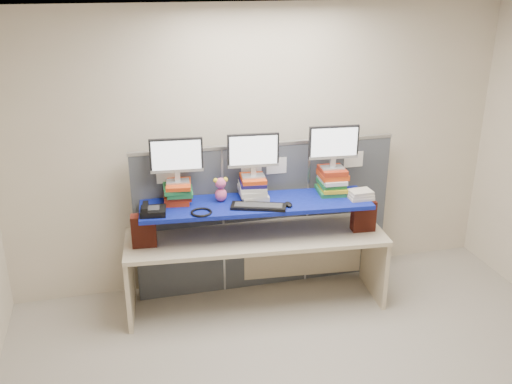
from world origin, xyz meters
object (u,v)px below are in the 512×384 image
object	(u,v)px
blue_board	(256,204)
desk_phone	(152,211)
monitor_center	(253,153)
monitor_left	(176,158)
desk	(256,249)
monitor_right	(334,144)
keyboard	(258,206)

from	to	relation	value
blue_board	desk_phone	size ratio (longest dim) A/B	8.78
monitor_center	desk_phone	world-z (taller)	monitor_center
monitor_left	blue_board	bearing A→B (deg)	-9.61
desk	monitor_right	bearing A→B (deg)	8.98
monitor_right	keyboard	xyz separation A→B (m)	(-0.77, -0.19, -0.46)
monitor_right	desk_phone	world-z (taller)	monitor_right
monitor_right	keyboard	distance (m)	0.92
monitor_center	desk_phone	bearing A→B (deg)	-165.30
monitor_right	blue_board	bearing A→B (deg)	-171.02
desk_phone	monitor_center	bearing A→B (deg)	16.68
blue_board	desk_phone	xyz separation A→B (m)	(-0.95, -0.05, 0.05)
monitor_left	monitor_center	bearing A→B (deg)	0.00
blue_board	keyboard	distance (m)	0.14
monitor_center	monitor_right	distance (m)	0.76
monitor_center	keyboard	bearing A→B (deg)	-88.55
monitor_center	keyboard	size ratio (longest dim) A/B	0.91
monitor_left	monitor_center	distance (m)	0.69
desk_phone	monitor_right	bearing A→B (deg)	10.23
blue_board	keyboard	bearing A→B (deg)	-89.91
monitor_center	keyboard	xyz separation A→B (m)	(-0.02, -0.25, -0.42)
desk	blue_board	xyz separation A→B (m)	(0.00, -0.00, 0.47)
monitor_center	keyboard	distance (m)	0.50
monitor_left	desk_phone	xyz separation A→B (m)	(-0.26, -0.22, -0.39)
desk	blue_board	size ratio (longest dim) A/B	1.18
desk	monitor_right	world-z (taller)	monitor_right
desk_phone	blue_board	bearing A→B (deg)	9.64
monitor_center	desk	bearing A→B (deg)	-86.98
monitor_center	desk_phone	size ratio (longest dim) A/B	1.97
desk	blue_board	bearing A→B (deg)	-77.97
blue_board	desk_phone	bearing A→B (deg)	-172.35
monitor_center	desk_phone	xyz separation A→B (m)	(-0.95, -0.16, -0.40)
desk_phone	monitor_left	bearing A→B (deg)	47.69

